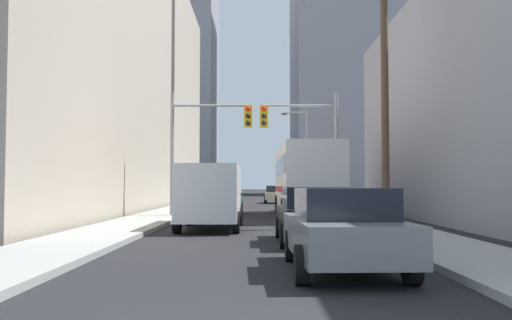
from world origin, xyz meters
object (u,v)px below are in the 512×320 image
at_px(city_bus, 306,178).
at_px(sedan_beige, 276,194).
at_px(sedan_green, 225,200).
at_px(sedan_black, 314,215).
at_px(traffic_signal_near_right, 304,134).
at_px(sedan_grey, 344,229).
at_px(cargo_van_white, 212,193).
at_px(traffic_signal_near_left, 208,133).

height_order(city_bus, sedan_beige, city_bus).
bearing_deg(sedan_beige, sedan_green, -100.54).
xyz_separation_m(sedan_black, traffic_signal_near_right, (0.70, 11.13, 3.27)).
bearing_deg(sedan_grey, sedan_black, 90.22).
relative_size(city_bus, cargo_van_white, 2.20).
height_order(city_bus, sedan_black, city_bus).
relative_size(city_bus, sedan_grey, 2.70).
xyz_separation_m(city_bus, sedan_grey, (-0.85, -17.13, -1.16)).
relative_size(traffic_signal_near_left, traffic_signal_near_right, 1.00).
height_order(cargo_van_white, sedan_black, cargo_van_white).
relative_size(cargo_van_white, sedan_green, 1.24).
xyz_separation_m(cargo_van_white, sedan_black, (3.17, -4.59, -0.52)).
relative_size(sedan_grey, traffic_signal_near_left, 0.71).
relative_size(sedan_beige, traffic_signal_near_right, 0.71).
xyz_separation_m(sedan_grey, sedan_green, (-3.28, 19.02, 0.00)).
bearing_deg(sedan_grey, sedan_beige, 89.84).
distance_m(cargo_van_white, sedan_green, 9.51).
xyz_separation_m(sedan_grey, sedan_beige, (0.11, 37.23, 0.00)).
bearing_deg(traffic_signal_near_right, sedan_black, -93.62).
relative_size(cargo_van_white, sedan_black, 1.24).
xyz_separation_m(city_bus, sedan_green, (-4.13, 1.88, -1.16)).
bearing_deg(traffic_signal_near_left, sedan_green, 77.68).
height_order(city_bus, sedan_green, city_bus).
bearing_deg(traffic_signal_near_right, sedan_grey, -92.44).
bearing_deg(city_bus, sedan_black, -94.05).
bearing_deg(sedan_beige, sedan_grey, -90.16).
relative_size(sedan_beige, traffic_signal_near_left, 0.71).
bearing_deg(sedan_beige, traffic_signal_near_left, -100.79).
bearing_deg(sedan_grey, traffic_signal_near_left, 103.76).
height_order(sedan_black, sedan_beige, same).
bearing_deg(cargo_van_white, sedan_grey, -71.47).
bearing_deg(traffic_signal_near_right, city_bus, 81.53).
distance_m(sedan_beige, traffic_signal_near_left, 21.81).
relative_size(cargo_van_white, traffic_signal_near_left, 0.87).
height_order(city_bus, traffic_signal_near_right, traffic_signal_near_right).
bearing_deg(city_bus, traffic_signal_near_left, -167.26).
relative_size(sedan_grey, traffic_signal_near_right, 0.71).
bearing_deg(traffic_signal_near_left, cargo_van_white, -83.53).
xyz_separation_m(city_bus, cargo_van_white, (-4.04, -7.62, -0.64)).
xyz_separation_m(sedan_grey, traffic_signal_near_right, (0.69, 16.05, 3.27)).
bearing_deg(sedan_grey, sedan_green, 99.80).
distance_m(city_bus, cargo_van_white, 8.64).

